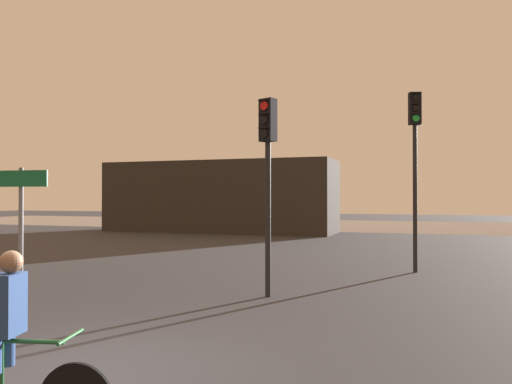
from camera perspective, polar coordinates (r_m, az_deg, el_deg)
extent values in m
plane|color=#333338|center=(6.44, -20.28, -19.48)|extent=(120.00, 120.00, 0.00)
cube|color=slate|center=(38.36, 13.28, -3.75)|extent=(80.00, 16.00, 0.01)
cube|color=#2D2823|center=(30.60, -4.22, -0.55)|extent=(14.12, 4.00, 4.27)
cylinder|color=black|center=(14.61, 17.72, -0.69)|extent=(0.12, 0.12, 4.13)
cube|color=black|center=(14.83, 17.69, 9.07)|extent=(0.37, 0.32, 0.90)
cylinder|color=black|center=(14.75, 17.81, 10.27)|extent=(0.19, 0.08, 0.19)
cube|color=black|center=(14.75, 17.83, 10.70)|extent=(0.22, 0.17, 0.02)
cylinder|color=black|center=(14.70, 17.82, 9.16)|extent=(0.19, 0.08, 0.19)
cube|color=black|center=(14.70, 17.83, 9.59)|extent=(0.22, 0.17, 0.02)
cylinder|color=green|center=(14.65, 17.82, 8.04)|extent=(0.19, 0.08, 0.19)
cube|color=black|center=(14.65, 17.84, 8.48)|extent=(0.22, 0.17, 0.02)
cylinder|color=black|center=(10.51, 1.38, -3.10)|extent=(0.12, 0.12, 3.27)
cube|color=black|center=(10.62, 1.37, 8.20)|extent=(0.38, 0.33, 0.90)
cylinder|color=red|center=(10.57, 0.92, 9.84)|extent=(0.19, 0.09, 0.19)
cube|color=black|center=(10.57, 0.86, 10.45)|extent=(0.22, 0.18, 0.02)
cylinder|color=black|center=(10.52, 0.92, 8.29)|extent=(0.19, 0.09, 0.19)
cube|color=black|center=(10.52, 0.86, 8.90)|extent=(0.22, 0.18, 0.02)
cylinder|color=black|center=(10.48, 0.92, 6.72)|extent=(0.19, 0.09, 0.19)
cube|color=black|center=(10.47, 0.86, 7.33)|extent=(0.22, 0.18, 0.02)
cylinder|color=slate|center=(9.51, -25.28, -5.31)|extent=(0.08, 0.08, 2.60)
cube|color=#116038|center=(9.44, -25.46, 1.40)|extent=(1.10, 0.15, 0.28)
cylinder|color=#1E592D|center=(4.99, -25.53, -15.13)|extent=(0.82, 0.24, 0.04)
cylinder|color=#1E592D|center=(5.12, -27.06, -17.34)|extent=(0.04, 0.04, 0.55)
cylinder|color=#1E592D|center=(4.76, -20.42, -15.25)|extent=(0.14, 0.45, 0.03)
cylinder|color=navy|center=(5.13, -26.43, -14.13)|extent=(0.11, 0.11, 0.60)
cube|color=navy|center=(4.97, -26.53, -11.40)|extent=(0.27, 0.34, 0.54)
sphere|color=#846047|center=(4.90, -26.20, -7.18)|extent=(0.20, 0.20, 0.20)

